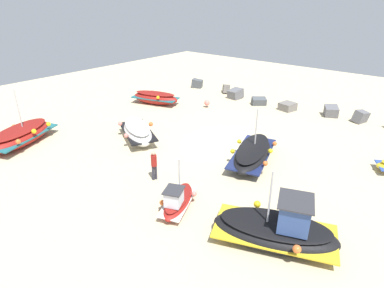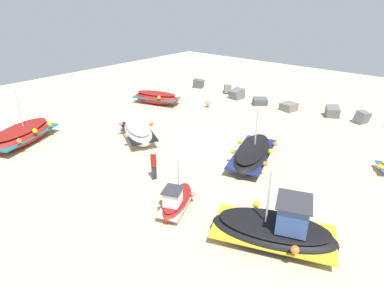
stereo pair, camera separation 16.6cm
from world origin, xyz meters
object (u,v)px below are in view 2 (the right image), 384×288
at_px(fishing_boat_5, 138,131).
at_px(person_walking, 154,163).
at_px(fishing_boat_0, 177,200).
at_px(fishing_boat_1, 275,230).
at_px(fishing_boat_2, 22,135).
at_px(fishing_boat_3, 253,153).
at_px(fishing_boat_6, 156,98).
at_px(mooring_buoy_0, 208,103).

relative_size(fishing_boat_5, person_walking, 2.80).
bearing_deg(fishing_boat_0, person_walking, -135.74).
distance_m(fishing_boat_1, fishing_boat_2, 18.08).
xyz_separation_m(fishing_boat_3, fishing_boat_6, (-12.94, 4.33, 0.06)).
distance_m(fishing_boat_1, fishing_boat_6, 20.08).
xyz_separation_m(fishing_boat_0, fishing_boat_6, (-12.70, 10.90, 0.16)).
relative_size(fishing_boat_1, fishing_boat_6, 1.16).
xyz_separation_m(fishing_boat_1, fishing_boat_6, (-17.39, 10.04, -0.07)).
relative_size(fishing_boat_0, person_walking, 1.88).
distance_m(fishing_boat_1, person_walking, 7.49).
xyz_separation_m(fishing_boat_1, mooring_buoy_0, (-13.01, 12.30, -0.24)).
distance_m(fishing_boat_1, mooring_buoy_0, 17.91).
relative_size(fishing_boat_6, person_walking, 2.76).
bearing_deg(fishing_boat_2, fishing_boat_6, 153.64).
distance_m(fishing_boat_0, fishing_boat_1, 4.77).
bearing_deg(fishing_boat_3, person_walking, -46.17).
bearing_deg(fishing_boat_2, fishing_boat_1, 73.20).
relative_size(fishing_boat_5, mooring_buoy_0, 7.10).
relative_size(person_walking, mooring_buoy_0, 2.54).
distance_m(fishing_boat_2, fishing_boat_6, 12.24).
height_order(fishing_boat_1, fishing_boat_6, fishing_boat_1).
height_order(fishing_boat_6, mooring_buoy_0, fishing_boat_6).
bearing_deg(fishing_boat_2, mooring_buoy_0, 137.44).
height_order(fishing_boat_1, person_walking, fishing_boat_1).
xyz_separation_m(fishing_boat_2, fishing_boat_6, (0.56, 12.23, -0.03)).
distance_m(fishing_boat_5, fishing_boat_6, 8.32).
distance_m(fishing_boat_3, fishing_boat_6, 13.64).
bearing_deg(mooring_buoy_0, fishing_boat_2, -108.80).
bearing_deg(fishing_boat_2, fishing_boat_0, 71.98).
xyz_separation_m(fishing_boat_3, person_walking, (-3.03, -5.40, 0.46)).
distance_m(fishing_boat_0, person_walking, 3.08).
relative_size(fishing_boat_1, fishing_boat_5, 1.14).
relative_size(fishing_boat_5, fishing_boat_6, 1.01).
relative_size(fishing_boat_1, fishing_boat_2, 0.99).
bearing_deg(person_walking, fishing_boat_1, -162.78).
xyz_separation_m(fishing_boat_0, mooring_buoy_0, (-8.32, 13.16, -0.02)).
bearing_deg(mooring_buoy_0, person_walking, -65.22).
bearing_deg(person_walking, fishing_boat_2, 33.11).
relative_size(fishing_boat_3, fishing_boat_6, 1.19).
distance_m(fishing_boat_6, person_walking, 13.89).
height_order(fishing_boat_2, mooring_buoy_0, fishing_boat_2).
bearing_deg(person_walking, fishing_boat_3, -99.66).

